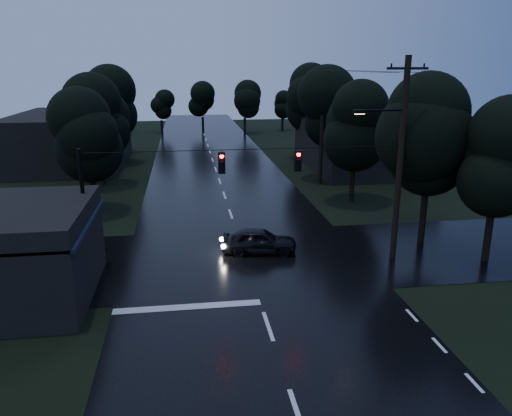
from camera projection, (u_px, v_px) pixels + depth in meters
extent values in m
plane|color=black|center=(297.00, 414.00, 14.14)|extent=(160.00, 160.00, 0.00)
cube|color=black|center=(220.00, 181.00, 42.68)|extent=(12.00, 120.00, 0.02)
cube|color=black|center=(245.00, 259.00, 25.56)|extent=(60.00, 9.00, 0.02)
cube|color=black|center=(12.00, 226.00, 20.44)|extent=(6.00, 7.00, 0.12)
cube|color=black|center=(88.00, 223.00, 20.86)|extent=(0.30, 7.00, 0.15)
cylinder|color=black|center=(72.00, 291.00, 18.44)|extent=(0.10, 0.10, 3.00)
cylinder|color=black|center=(98.00, 238.00, 24.15)|extent=(0.10, 0.10, 3.00)
cube|color=#EEA65F|center=(82.00, 251.00, 19.61)|extent=(0.06, 1.60, 0.50)
cube|color=#EEA65F|center=(93.00, 230.00, 22.18)|extent=(0.06, 1.20, 0.50)
cube|color=black|center=(362.00, 145.00, 47.81)|extent=(10.00, 14.00, 4.40)
cube|color=black|center=(71.00, 139.00, 49.58)|extent=(10.00, 16.00, 5.00)
cylinder|color=black|center=(400.00, 162.00, 24.26)|extent=(0.30, 0.30, 10.00)
cube|color=black|center=(408.00, 68.00, 23.05)|extent=(2.00, 0.12, 0.12)
cylinder|color=black|center=(382.00, 110.00, 23.42)|extent=(2.20, 0.10, 0.10)
cube|color=black|center=(360.00, 112.00, 23.28)|extent=(0.60, 0.25, 0.18)
cube|color=#FFB266|center=(359.00, 114.00, 23.31)|extent=(0.45, 0.18, 0.03)
cylinder|color=black|center=(321.00, 139.00, 40.89)|extent=(0.30, 0.30, 7.50)
cube|color=black|center=(323.00, 100.00, 40.02)|extent=(2.00, 0.12, 0.12)
cylinder|color=black|center=(85.00, 214.00, 22.74)|extent=(0.18, 0.18, 6.00)
cylinder|color=black|center=(247.00, 149.00, 23.01)|extent=(15.00, 0.03, 0.03)
cube|color=black|center=(222.00, 163.00, 23.01)|extent=(0.32, 0.25, 1.00)
sphere|color=#FF0C07|center=(222.00, 163.00, 22.86)|extent=(0.18, 0.18, 0.18)
cube|color=black|center=(298.00, 161.00, 23.50)|extent=(0.32, 0.25, 1.00)
sphere|color=#FF0C07|center=(299.00, 161.00, 23.36)|extent=(0.18, 0.18, 0.18)
cylinder|color=black|center=(423.00, 219.00, 27.50)|extent=(0.36, 0.36, 2.80)
sphere|color=black|center=(429.00, 158.00, 26.56)|extent=(4.48, 4.48, 4.48)
sphere|color=black|center=(431.00, 135.00, 26.23)|extent=(4.48, 4.48, 4.48)
sphere|color=black|center=(433.00, 112.00, 25.90)|extent=(4.48, 4.48, 4.48)
cylinder|color=black|center=(488.00, 238.00, 24.97)|extent=(0.36, 0.36, 2.45)
sphere|color=black|center=(496.00, 180.00, 24.15)|extent=(3.92, 3.92, 3.92)
sphere|color=black|center=(498.00, 158.00, 23.86)|extent=(3.92, 3.92, 3.92)
sphere|color=black|center=(501.00, 136.00, 23.57)|extent=(3.92, 3.92, 3.92)
cylinder|color=black|center=(94.00, 194.00, 33.49)|extent=(0.36, 0.36, 2.45)
sphere|color=black|center=(90.00, 150.00, 32.67)|extent=(3.92, 3.92, 3.92)
sphere|color=black|center=(89.00, 134.00, 32.39)|extent=(3.92, 3.92, 3.92)
sphere|color=black|center=(87.00, 118.00, 32.10)|extent=(3.92, 3.92, 3.92)
cylinder|color=black|center=(103.00, 169.00, 41.00)|extent=(0.36, 0.36, 2.62)
sphere|color=black|center=(99.00, 130.00, 40.12)|extent=(4.20, 4.20, 4.20)
sphere|color=black|center=(98.00, 116.00, 39.81)|extent=(4.20, 4.20, 4.20)
sphere|color=black|center=(97.00, 102.00, 39.50)|extent=(4.20, 4.20, 4.20)
cylinder|color=black|center=(111.00, 149.00, 50.41)|extent=(0.36, 0.36, 2.80)
sphere|color=black|center=(109.00, 115.00, 49.47)|extent=(4.48, 4.48, 4.48)
sphere|color=black|center=(108.00, 103.00, 49.14)|extent=(4.48, 4.48, 4.48)
sphere|color=black|center=(107.00, 90.00, 48.81)|extent=(4.48, 4.48, 4.48)
cylinder|color=black|center=(352.00, 184.00, 35.95)|extent=(0.36, 0.36, 2.62)
sphere|color=black|center=(354.00, 140.00, 35.07)|extent=(4.20, 4.20, 4.20)
sphere|color=black|center=(355.00, 124.00, 34.76)|extent=(4.20, 4.20, 4.20)
sphere|color=black|center=(356.00, 107.00, 34.45)|extent=(4.20, 4.20, 4.20)
cylinder|color=black|center=(329.00, 162.00, 43.62)|extent=(0.36, 0.36, 2.80)
sphere|color=black|center=(330.00, 123.00, 42.68)|extent=(4.48, 4.48, 4.48)
sphere|color=black|center=(331.00, 109.00, 42.35)|extent=(4.48, 4.48, 4.48)
sphere|color=black|center=(332.00, 94.00, 42.02)|extent=(4.48, 4.48, 4.48)
cylinder|color=black|center=(308.00, 144.00, 53.19)|extent=(0.36, 0.36, 2.97)
sphere|color=black|center=(309.00, 109.00, 52.20)|extent=(4.76, 4.76, 4.76)
sphere|color=black|center=(309.00, 97.00, 51.85)|extent=(4.76, 4.76, 4.76)
sphere|color=black|center=(310.00, 84.00, 51.50)|extent=(4.76, 4.76, 4.76)
imported|color=black|center=(259.00, 241.00, 26.20)|extent=(4.09, 2.12, 1.33)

